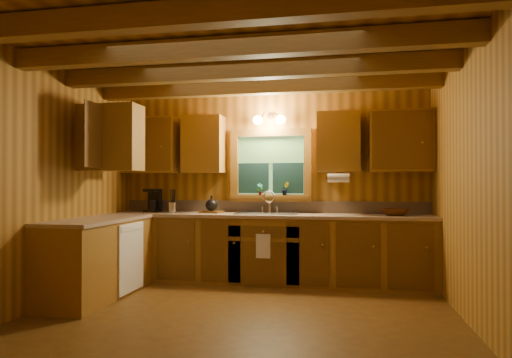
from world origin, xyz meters
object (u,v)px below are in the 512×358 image
object	(u,v)px
sink	(268,217)
cutting_board	(211,212)
wicker_basket	(395,212)
coffee_maker	(154,201)

from	to	relation	value
sink	cutting_board	distance (m)	0.78
sink	wicker_basket	xyz separation A→B (m)	(1.61, -0.03, 0.09)
sink	coffee_maker	distance (m)	1.64
sink	wicker_basket	size ratio (longest dim) A/B	2.40
cutting_board	sink	bearing A→B (deg)	8.72
sink	cutting_board	xyz separation A→B (m)	(-0.78, 0.05, 0.06)
wicker_basket	coffee_maker	bearing A→B (deg)	178.21
coffee_maker	cutting_board	size ratio (longest dim) A/B	1.14
coffee_maker	wicker_basket	xyz separation A→B (m)	(3.24, -0.10, -0.12)
cutting_board	wicker_basket	world-z (taller)	wicker_basket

